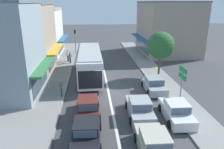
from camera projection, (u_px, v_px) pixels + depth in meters
The scene contains 20 objects.
ground_plane at pixel (109, 96), 20.73m from camera, with size 140.00×140.00×0.00m, color #3F3F42.
lane_centre_line at pixel (106, 82), 24.51m from camera, with size 0.20×28.00×0.01m, color silver.
sidewalk_left at pixel (48, 77), 25.77m from camera, with size 5.20×44.00×0.14m, color gray.
kerb_right at pixel (155, 74), 26.94m from camera, with size 2.80×44.00×0.12m, color gray.
shopfront_mid_block at pixel (23, 38), 27.54m from camera, with size 8.13×8.25×8.46m.
shopfront_far_end at pixel (39, 32), 36.00m from camera, with size 8.03×8.56×7.58m.
building_right_far at pixel (167, 28), 37.24m from camera, with size 9.60×11.21×8.67m.
city_bus at pixel (90, 62), 25.52m from camera, with size 2.83×10.88×3.23m.
hatchback_queue_gap_filler at pixel (88, 107), 17.07m from camera, with size 1.88×3.74×1.54m.
sedan_adjacent_lane_trail at pixel (154, 145), 12.60m from camera, with size 1.99×4.25×1.47m.
sedan_behind_bus_mid at pixel (140, 108), 16.95m from camera, with size 2.00×4.25×1.47m.
sedan_behind_bus_near at pixel (86, 132), 13.85m from camera, with size 2.02×4.26×1.47m.
parked_sedan_kerb_front at pixel (176, 111), 16.51m from camera, with size 2.02×4.26×1.47m.
parked_sedan_kerb_second at pixel (154, 85), 21.81m from camera, with size 1.92×4.21×1.47m.
traffic_light_downstreet at pixel (75, 38), 36.36m from camera, with size 0.33×0.24×4.20m.
directional_road_sign at pixel (182, 77), 17.87m from camera, with size 0.10×1.40×3.60m.
street_tree_right at pixel (161, 45), 24.84m from camera, with size 3.13×3.13×5.40m.
pedestrian_with_handbag_near at pixel (61, 87), 20.15m from camera, with size 0.34×0.65×1.63m.
pedestrian_browsing_midblock at pixel (68, 55), 32.13m from camera, with size 0.33×0.54×1.63m.
pedestrian_far_walker at pixel (70, 57), 31.27m from camera, with size 0.38×0.66×1.63m.
Camera 1 is at (-1.54, -18.95, 8.53)m, focal length 35.00 mm.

